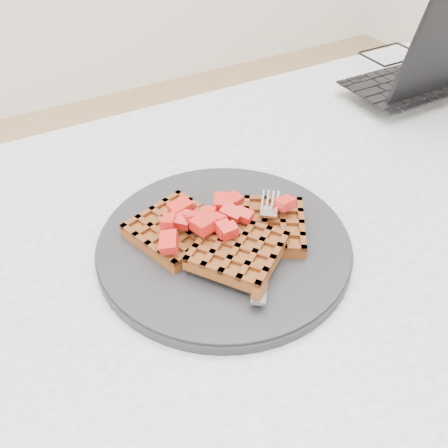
# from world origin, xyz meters

# --- Properties ---
(table) EXTENTS (1.20, 0.80, 0.75)m
(table) POSITION_xyz_m (0.00, 0.00, 0.64)
(table) COLOR silver
(table) RESTS_ON ground
(plate) EXTENTS (0.30, 0.30, 0.02)m
(plate) POSITION_xyz_m (-0.15, 0.02, 0.76)
(plate) COLOR black
(plate) RESTS_ON table
(waffles) EXTENTS (0.22, 0.20, 0.03)m
(waffles) POSITION_xyz_m (-0.15, 0.02, 0.78)
(waffles) COLOR brown
(waffles) RESTS_ON plate
(strawberry_pile) EXTENTS (0.15, 0.15, 0.02)m
(strawberry_pile) POSITION_xyz_m (-0.15, 0.02, 0.80)
(strawberry_pile) COLOR #970000
(strawberry_pile) RESTS_ON waffles
(fork) EXTENTS (0.13, 0.16, 0.02)m
(fork) POSITION_xyz_m (-0.12, -0.02, 0.77)
(fork) COLOR silver
(fork) RESTS_ON plate
(laptop) EXTENTS (0.35, 0.26, 0.24)m
(laptop) POSITION_xyz_m (0.40, 0.24, 0.79)
(laptop) COLOR black
(laptop) RESTS_ON table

